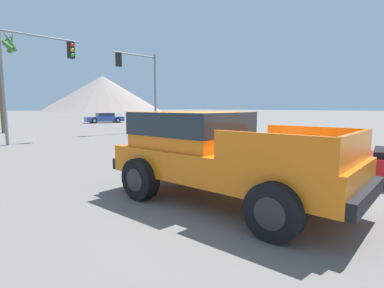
{
  "coord_description": "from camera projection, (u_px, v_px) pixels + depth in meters",
  "views": [
    {
      "loc": [
        -4.92,
        -3.85,
        1.91
      ],
      "look_at": [
        -0.25,
        0.73,
        1.09
      ],
      "focal_mm": 28.0,
      "sensor_mm": 36.0,
      "label": 1
    }
  ],
  "objects": [
    {
      "name": "ground_plane",
      "position": [
        224.0,
        197.0,
        6.4
      ],
      "size": [
        320.0,
        320.0,
        0.0
      ],
      "primitive_type": "plane",
      "color": "slate"
    },
    {
      "name": "orange_pickup_truck",
      "position": [
        214.0,
        150.0,
        6.14
      ],
      "size": [
        2.59,
        5.14,
        1.8
      ],
      "rotation": [
        0.0,
        0.0,
        0.07
      ],
      "color": "orange",
      "rests_on": "ground_plane"
    },
    {
      "name": "red_convertible_car",
      "position": [
        353.0,
        163.0,
        7.93
      ],
      "size": [
        2.67,
        4.84,
        1.1
      ],
      "rotation": [
        0.0,
        0.0,
        0.21
      ],
      "color": "#B21419",
      "rests_on": "ground_plane"
    },
    {
      "name": "parked_car_blue",
      "position": [
        105.0,
        118.0,
        36.11
      ],
      "size": [
        4.73,
        2.77,
        1.18
      ],
      "rotation": [
        0.0,
        0.0,
        1.32
      ],
      "color": "#334C9E",
      "rests_on": "ground_plane"
    },
    {
      "name": "traffic_light_main",
      "position": [
        140.0,
        77.0,
        21.77
      ],
      "size": [
        3.64,
        0.38,
        5.84
      ],
      "rotation": [
        0.0,
        0.0,
        3.14
      ],
      "color": "slate",
      "rests_on": "ground_plane"
    },
    {
      "name": "traffic_light_crosswalk",
      "position": [
        35.0,
        65.0,
        15.48
      ],
      "size": [
        3.99,
        0.38,
        5.8
      ],
      "color": "slate",
      "rests_on": "ground_plane"
    }
  ]
}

